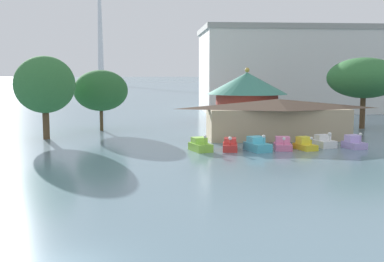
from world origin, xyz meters
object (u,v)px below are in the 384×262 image
(pedal_boat_white, at_px, (324,142))
(pedal_boat_lavender, at_px, (354,143))
(pedal_boat_red, at_px, (230,145))
(pedal_boat_cyan, at_px, (257,145))
(pedal_boat_yellow, at_px, (305,145))
(shoreline_tree_mid, at_px, (101,91))
(shoreline_tree_right, at_px, (364,78))
(pedal_boat_lime, at_px, (200,146))
(background_building_block, at_px, (300,70))
(green_roof_pavilion, at_px, (247,95))
(pedal_boat_pink, at_px, (283,144))
(shoreline_tree_tall_left, at_px, (45,85))
(boathouse, at_px, (277,118))

(pedal_boat_white, xyz_separation_m, pedal_boat_lavender, (2.78, -0.96, 0.01))
(pedal_boat_red, xyz_separation_m, pedal_boat_cyan, (2.57, -0.64, 0.08))
(pedal_boat_white, relative_size, pedal_boat_lavender, 1.02)
(pedal_boat_yellow, relative_size, shoreline_tree_mid, 0.35)
(pedal_boat_yellow, distance_m, shoreline_tree_right, 22.72)
(pedal_boat_lime, height_order, pedal_boat_red, pedal_boat_lime)
(pedal_boat_lime, distance_m, background_building_block, 54.96)
(pedal_boat_cyan, relative_size, green_roof_pavilion, 0.27)
(pedal_boat_cyan, height_order, green_roof_pavilion, green_roof_pavilion)
(pedal_boat_pink, distance_m, pedal_boat_white, 4.77)
(pedal_boat_cyan, bearing_deg, shoreline_tree_mid, -155.47)
(pedal_boat_red, relative_size, pedal_boat_yellow, 1.11)
(pedal_boat_cyan, height_order, shoreline_tree_tall_left, shoreline_tree_tall_left)
(boathouse, bearing_deg, green_roof_pavilion, 91.62)
(green_roof_pavilion, height_order, shoreline_tree_right, shoreline_tree_right)
(pedal_boat_white, xyz_separation_m, boathouse, (-3.26, 6.16, 1.89))
(pedal_boat_lime, xyz_separation_m, boathouse, (9.63, 7.58, 1.88))
(pedal_boat_cyan, height_order, pedal_boat_pink, pedal_boat_cyan)
(pedal_boat_cyan, height_order, boathouse, boathouse)
(pedal_boat_yellow, bearing_deg, pedal_boat_lime, -104.94)
(pedal_boat_lime, distance_m, pedal_boat_lavender, 15.68)
(pedal_boat_lime, xyz_separation_m, pedal_boat_red, (2.97, 0.14, -0.04))
(pedal_boat_yellow, height_order, shoreline_tree_right, shoreline_tree_right)
(pedal_boat_yellow, height_order, boathouse, boathouse)
(pedal_boat_lime, height_order, pedal_boat_yellow, pedal_boat_lime)
(pedal_boat_cyan, xyz_separation_m, boathouse, (4.10, 8.08, 1.85))
(pedal_boat_cyan, distance_m, pedal_boat_pink, 2.84)
(pedal_boat_white, height_order, shoreline_tree_right, shoreline_tree_right)
(pedal_boat_yellow, xyz_separation_m, green_roof_pavilion, (-1.28, 23.38, 3.83))
(pedal_boat_lime, distance_m, pedal_boat_yellow, 10.46)
(green_roof_pavilion, height_order, shoreline_tree_tall_left, shoreline_tree_tall_left)
(shoreline_tree_right, bearing_deg, green_roof_pavilion, 157.01)
(pedal_boat_lime, bearing_deg, shoreline_tree_tall_left, -138.79)
(pedal_boat_pink, height_order, green_roof_pavilion, green_roof_pavilion)
(pedal_boat_lavender, height_order, background_building_block, background_building_block)
(pedal_boat_lime, xyz_separation_m, shoreline_tree_mid, (-11.35, 17.70, 4.75))
(pedal_boat_yellow, height_order, green_roof_pavilion, green_roof_pavilion)
(background_building_block, bearing_deg, pedal_boat_pink, -109.03)
(shoreline_tree_tall_left, xyz_separation_m, background_building_block, (41.70, 38.48, 2.00))
(pedal_boat_pink, height_order, shoreline_tree_mid, shoreline_tree_mid)
(pedal_boat_red, xyz_separation_m, pedal_boat_pink, (5.30, 0.11, 0.01))
(pedal_boat_white, xyz_separation_m, shoreline_tree_mid, (-24.24, 16.27, 4.76))
(green_roof_pavilion, bearing_deg, pedal_boat_lavender, -74.24)
(boathouse, xyz_separation_m, background_building_block, (15.24, 40.82, 5.82))
(pedal_boat_red, bearing_deg, green_roof_pavilion, 174.25)
(green_roof_pavilion, bearing_deg, pedal_boat_white, -80.45)
(pedal_boat_red, distance_m, shoreline_tree_right, 27.79)
(shoreline_tree_right, bearing_deg, shoreline_tree_tall_left, -169.94)
(pedal_boat_lime, bearing_deg, pedal_boat_pink, 73.45)
(pedal_boat_cyan, bearing_deg, pedal_boat_lime, -113.43)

